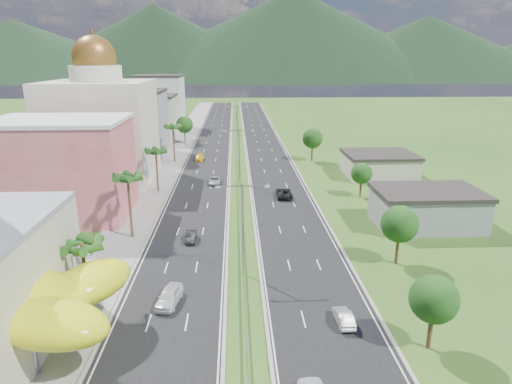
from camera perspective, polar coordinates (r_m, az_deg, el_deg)
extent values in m
plane|color=#2D5119|center=(46.03, -1.34, -15.80)|extent=(500.00, 500.00, 0.00)
cube|color=black|center=(131.37, -5.57, 5.69)|extent=(11.00, 260.00, 0.04)
cube|color=black|center=(131.46, 1.01, 5.77)|extent=(11.00, 260.00, 0.04)
cube|color=gray|center=(132.20, -9.70, 5.62)|extent=(7.00, 260.00, 0.12)
cube|color=gray|center=(113.44, -2.21, 4.33)|extent=(0.08, 216.00, 0.28)
cube|color=gray|center=(214.25, -2.46, 10.04)|extent=(0.10, 0.12, 0.70)
cylinder|color=gray|center=(52.49, -1.64, -4.82)|extent=(0.20, 0.20, 11.00)
cube|color=gray|center=(50.80, -3.31, 0.73)|extent=(2.88, 0.12, 0.12)
cube|color=gray|center=(50.84, -0.07, 0.78)|extent=(2.88, 0.12, 0.12)
cube|color=silver|center=(50.86, -4.75, 0.61)|extent=(0.60, 0.25, 0.18)
cube|color=silver|center=(50.94, 1.37, 0.69)|extent=(0.60, 0.25, 0.18)
cylinder|color=gray|center=(90.91, -2.11, 4.40)|extent=(0.20, 0.20, 11.00)
cube|color=gray|center=(89.94, -3.07, 7.69)|extent=(2.88, 0.12, 0.12)
cube|color=gray|center=(89.97, -1.22, 7.72)|extent=(2.88, 0.12, 0.12)
cube|color=silver|center=(89.98, -3.90, 7.62)|extent=(0.60, 0.25, 0.18)
cube|color=silver|center=(90.02, -0.40, 7.66)|extent=(0.60, 0.25, 0.18)
cylinder|color=gray|center=(135.23, -2.32, 8.42)|extent=(0.20, 0.20, 11.00)
cube|color=gray|center=(134.59, -2.97, 10.64)|extent=(2.88, 0.12, 0.12)
cube|color=gray|center=(134.60, -1.72, 10.66)|extent=(2.88, 0.12, 0.12)
cube|color=silver|center=(134.61, -3.52, 10.59)|extent=(0.60, 0.25, 0.18)
cube|color=silver|center=(134.64, -1.17, 10.62)|extent=(0.60, 0.25, 0.18)
cylinder|color=gray|center=(179.89, -2.43, 10.44)|extent=(0.20, 0.20, 11.00)
cube|color=gray|center=(179.41, -2.92, 12.12)|extent=(2.88, 0.12, 0.12)
cube|color=gray|center=(179.42, -1.98, 12.13)|extent=(2.88, 0.12, 0.12)
cube|color=silver|center=(179.42, -3.34, 12.08)|extent=(0.60, 0.25, 0.18)
cube|color=silver|center=(179.45, -1.56, 12.11)|extent=(0.60, 0.25, 0.18)
cylinder|color=gray|center=(42.33, -26.02, -17.64)|extent=(0.50, 0.50, 4.00)
cylinder|color=gray|center=(45.55, -21.17, -14.47)|extent=(0.50, 0.50, 4.00)
cube|color=#BF554E|center=(77.84, -23.08, 2.51)|extent=(20.00, 15.00, 15.00)
cube|color=beige|center=(98.83, -18.76, 7.18)|extent=(20.00, 20.00, 20.00)
cylinder|color=beige|center=(97.80, -19.40, 13.83)|extent=(10.00, 10.00, 3.00)
sphere|color=brown|center=(97.75, -19.57, 15.58)|extent=(8.40, 8.40, 8.40)
cube|color=gray|center=(122.86, -15.11, 8.22)|extent=(16.00, 15.00, 16.00)
cube|color=#BDB69C|center=(144.44, -13.25, 8.92)|extent=(16.00, 15.00, 13.00)
cube|color=silver|center=(166.69, -11.90, 10.84)|extent=(16.00, 15.00, 18.00)
cube|color=gray|center=(73.46, 20.56, -2.06)|extent=(15.00, 10.00, 5.00)
cube|color=#BDB69C|center=(101.30, 15.13, 3.19)|extent=(14.00, 12.00, 4.40)
cylinder|color=#47301C|center=(48.21, -20.50, -10.24)|extent=(0.36, 0.36, 7.50)
cylinder|color=#47301C|center=(65.79, -15.47, -1.88)|extent=(0.36, 0.36, 9.00)
cylinder|color=#47301C|center=(87.62, -12.26, 2.56)|extent=(0.36, 0.36, 8.00)
cylinder|color=#47301C|center=(111.71, -10.24, 5.87)|extent=(0.36, 0.36, 8.80)
cylinder|color=#47301C|center=(136.50, -8.87, 7.01)|extent=(0.40, 0.40, 4.90)
sphere|color=#225019|center=(136.02, -8.93, 8.32)|extent=(4.90, 4.90, 4.90)
cylinder|color=#47301C|center=(44.00, 20.97, -15.46)|extent=(0.40, 0.40, 4.20)
sphere|color=#225019|center=(42.68, 21.35, -12.37)|extent=(4.20, 4.20, 4.20)
cylinder|color=#47301C|center=(58.98, 17.27, -6.51)|extent=(0.40, 0.40, 4.55)
sphere|color=#225019|center=(57.93, 17.51, -3.84)|extent=(4.55, 4.55, 4.55)
cylinder|color=#47301C|center=(85.17, 12.96, 0.67)|extent=(0.40, 0.40, 3.85)
sphere|color=#225019|center=(84.55, 13.06, 2.28)|extent=(3.85, 3.85, 3.85)
cylinder|color=#47301C|center=(112.68, 7.02, 5.09)|extent=(0.40, 0.40, 4.90)
sphere|color=#225019|center=(112.10, 7.08, 6.66)|extent=(4.90, 4.90, 4.90)
imported|color=white|center=(49.07, -10.80, -12.70)|extent=(2.79, 5.24, 1.70)
imported|color=black|center=(64.17, -8.13, -5.53)|extent=(1.35, 3.86, 1.27)
imported|color=#A2A5A9|center=(92.09, -5.20, 1.45)|extent=(2.30, 4.96, 1.38)
imported|color=yellow|center=(113.71, -7.04, 4.31)|extent=(2.15, 4.88, 1.39)
imported|color=#B5B8BD|center=(46.01, 10.90, -15.11)|extent=(1.51, 4.03, 1.32)
imported|color=black|center=(83.13, 3.54, -0.10)|extent=(2.73, 5.76, 1.59)
imported|color=black|center=(46.72, -13.53, -14.76)|extent=(0.96, 2.14, 1.32)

